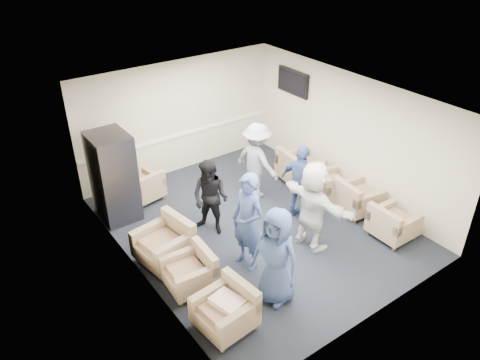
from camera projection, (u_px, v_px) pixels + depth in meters
floor at (255, 225)px, 9.51m from camera, size 6.00×6.00×0.00m
ceiling at (258, 99)px, 8.14m from camera, size 6.00×6.00×0.00m
back_wall at (179, 117)px, 10.93m from camera, size 5.00×0.02×2.70m
front_wall at (383, 249)px, 6.72m from camera, size 5.00×0.02×2.70m
left_wall at (134, 211)px, 7.57m from camera, size 0.02×6.00×2.70m
right_wall at (348, 135)px, 10.08m from camera, size 0.02×6.00×2.70m
chair_rail at (180, 135)px, 11.14m from camera, size 4.98×0.04×0.06m
tv at (293, 82)px, 10.96m from camera, size 0.10×1.00×0.58m
armchair_left_near at (228, 311)px, 7.08m from camera, size 0.87×0.87×0.63m
armchair_left_mid at (192, 272)px, 7.83m from camera, size 0.81×0.81×0.61m
armchair_left_far at (166, 244)px, 8.42m from camera, size 0.99×0.99×0.70m
armchair_right_near at (391, 224)px, 9.01m from camera, size 0.78×0.78×0.62m
armchair_right_midnear at (356, 199)px, 9.78m from camera, size 0.90×0.90×0.64m
armchair_right_midfar at (328, 187)px, 10.23m from camera, size 0.88×0.88×0.62m
armchair_right_far at (298, 169)px, 10.86m from camera, size 0.97×0.97×0.70m
armchair_corner at (144, 188)px, 10.20m from camera, size 0.87×0.87×0.60m
vending_machine at (114, 177)px, 9.36m from camera, size 0.75×0.88×1.86m
backpack at (207, 265)px, 8.05m from camera, size 0.36×0.32×0.52m
pillow at (227, 303)px, 6.98m from camera, size 0.46×0.55×0.14m
person_front_left at (276, 257)px, 7.33m from camera, size 0.76×0.96×1.72m
person_mid_left at (248, 222)px, 8.03m from camera, size 0.54×0.73×1.84m
person_back_left at (210, 198)px, 8.96m from camera, size 0.89×0.95×1.56m
person_back_right at (257, 161)px, 10.11m from camera, size 0.84×1.21×1.71m
person_mid_right at (301, 183)px, 9.36m from camera, size 0.60×1.02×1.63m
person_front_right at (313, 206)px, 8.54m from camera, size 0.64×1.67×1.77m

